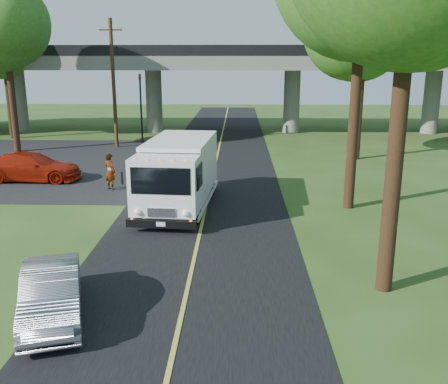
{
  "coord_description": "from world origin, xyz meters",
  "views": [
    {
      "loc": [
        1.4,
        -11.94,
        6.24
      ],
      "look_at": [
        0.89,
        5.45,
        1.6
      ],
      "focal_mm": 40.0,
      "sensor_mm": 36.0,
      "label": 1
    }
  ],
  "objects_px": {
    "tree_right_far": "(369,24)",
    "step_van": "(178,172)",
    "utility_pole": "(114,83)",
    "red_sedan": "(32,167)",
    "tree_left_far": "(4,43)",
    "silver_sedan": "(51,293)",
    "traffic_signal": "(141,101)",
    "pedestrian": "(110,172)",
    "tree_left_lot": "(7,33)"
  },
  "relations": [
    {
      "from": "tree_left_lot",
      "to": "tree_left_far",
      "type": "relative_size",
      "value": 1.06
    },
    {
      "from": "tree_right_far",
      "to": "red_sedan",
      "type": "xyz_separation_m",
      "value": [
        -18.72,
        -6.3,
        -7.56
      ]
    },
    {
      "from": "tree_left_lot",
      "to": "step_van",
      "type": "height_order",
      "value": "tree_left_lot"
    },
    {
      "from": "silver_sedan",
      "to": "utility_pole",
      "type": "bearing_deg",
      "value": 81.86
    },
    {
      "from": "silver_sedan",
      "to": "pedestrian",
      "type": "height_order",
      "value": "pedestrian"
    },
    {
      "from": "traffic_signal",
      "to": "pedestrian",
      "type": "relative_size",
      "value": 2.87
    },
    {
      "from": "tree_left_lot",
      "to": "utility_pole",
      "type": "bearing_deg",
      "value": 18.97
    },
    {
      "from": "traffic_signal",
      "to": "utility_pole",
      "type": "xyz_separation_m",
      "value": [
        -1.5,
        -2.0,
        1.4
      ]
    },
    {
      "from": "tree_right_far",
      "to": "tree_left_lot",
      "type": "xyz_separation_m",
      "value": [
        -23.0,
        2.0,
        -0.4
      ]
    },
    {
      "from": "traffic_signal",
      "to": "red_sedan",
      "type": "bearing_deg",
      "value": -105.74
    },
    {
      "from": "step_van",
      "to": "pedestrian",
      "type": "relative_size",
      "value": 3.96
    },
    {
      "from": "red_sedan",
      "to": "silver_sedan",
      "type": "height_order",
      "value": "red_sedan"
    },
    {
      "from": "tree_right_far",
      "to": "pedestrian",
      "type": "bearing_deg",
      "value": -149.96
    },
    {
      "from": "tree_right_far",
      "to": "step_van",
      "type": "bearing_deg",
      "value": -132.99
    },
    {
      "from": "step_van",
      "to": "pedestrian",
      "type": "height_order",
      "value": "step_van"
    },
    {
      "from": "tree_right_far",
      "to": "step_van",
      "type": "relative_size",
      "value": 1.53
    },
    {
      "from": "red_sedan",
      "to": "silver_sedan",
      "type": "distance_m",
      "value": 15.67
    },
    {
      "from": "tree_right_far",
      "to": "pedestrian",
      "type": "xyz_separation_m",
      "value": [
        -14.07,
        -8.14,
        -7.4
      ]
    },
    {
      "from": "traffic_signal",
      "to": "tree_right_far",
      "type": "distance_m",
      "value": 17.18
    },
    {
      "from": "utility_pole",
      "to": "silver_sedan",
      "type": "bearing_deg",
      "value": -80.17
    },
    {
      "from": "tree_left_lot",
      "to": "pedestrian",
      "type": "bearing_deg",
      "value": -48.62
    },
    {
      "from": "step_van",
      "to": "red_sedan",
      "type": "distance_m",
      "value": 9.68
    },
    {
      "from": "step_van",
      "to": "utility_pole",
      "type": "bearing_deg",
      "value": 116.99
    },
    {
      "from": "tree_left_lot",
      "to": "silver_sedan",
      "type": "xyz_separation_m",
      "value": [
        10.59,
        -22.65,
        -7.26
      ]
    },
    {
      "from": "silver_sedan",
      "to": "tree_left_far",
      "type": "bearing_deg",
      "value": 97.42
    },
    {
      "from": "tree_right_far",
      "to": "tree_left_far",
      "type": "distance_m",
      "value": 27.22
    },
    {
      "from": "silver_sedan",
      "to": "pedestrian",
      "type": "bearing_deg",
      "value": 79.61
    },
    {
      "from": "utility_pole",
      "to": "silver_sedan",
      "type": "xyz_separation_m",
      "value": [
        4.3,
        -24.81,
        -3.95
      ]
    },
    {
      "from": "tree_left_lot",
      "to": "red_sedan",
      "type": "relative_size",
      "value": 2.04
    },
    {
      "from": "tree_left_lot",
      "to": "step_van",
      "type": "distance_m",
      "value": 19.27
    },
    {
      "from": "red_sedan",
      "to": "pedestrian",
      "type": "bearing_deg",
      "value": -111.0
    },
    {
      "from": "silver_sedan",
      "to": "tree_left_lot",
      "type": "bearing_deg",
      "value": 97.1
    },
    {
      "from": "traffic_signal",
      "to": "utility_pole",
      "type": "height_order",
      "value": "utility_pole"
    },
    {
      "from": "tree_left_lot",
      "to": "step_van",
      "type": "relative_size",
      "value": 1.46
    },
    {
      "from": "traffic_signal",
      "to": "tree_left_far",
      "type": "relative_size",
      "value": 0.53
    },
    {
      "from": "utility_pole",
      "to": "red_sedan",
      "type": "height_order",
      "value": "utility_pole"
    },
    {
      "from": "traffic_signal",
      "to": "tree_left_far",
      "type": "distance_m",
      "value": 11.75
    },
    {
      "from": "tree_left_far",
      "to": "step_van",
      "type": "height_order",
      "value": "tree_left_far"
    },
    {
      "from": "tree_right_far",
      "to": "tree_left_lot",
      "type": "distance_m",
      "value": 23.09
    },
    {
      "from": "traffic_signal",
      "to": "step_van",
      "type": "xyz_separation_m",
      "value": [
        4.85,
        -17.27,
        -1.6
      ]
    },
    {
      "from": "traffic_signal",
      "to": "silver_sedan",
      "type": "bearing_deg",
      "value": -84.04
    },
    {
      "from": "traffic_signal",
      "to": "pedestrian",
      "type": "height_order",
      "value": "traffic_signal"
    },
    {
      "from": "tree_right_far",
      "to": "silver_sedan",
      "type": "bearing_deg",
      "value": -121.0
    },
    {
      "from": "tree_right_far",
      "to": "step_van",
      "type": "xyz_separation_m",
      "value": [
        -10.35,
        -11.1,
        -6.71
      ]
    },
    {
      "from": "tree_left_lot",
      "to": "pedestrian",
      "type": "height_order",
      "value": "tree_left_lot"
    },
    {
      "from": "pedestrian",
      "to": "traffic_signal",
      "type": "bearing_deg",
      "value": -50.47
    },
    {
      "from": "utility_pole",
      "to": "pedestrian",
      "type": "distance_m",
      "value": 13.11
    },
    {
      "from": "red_sedan",
      "to": "tree_left_far",
      "type": "bearing_deg",
      "value": 27.52
    },
    {
      "from": "tree_left_far",
      "to": "step_van",
      "type": "distance_m",
      "value": 25.38
    },
    {
      "from": "tree_right_far",
      "to": "tree_left_lot",
      "type": "bearing_deg",
      "value": 175.03
    }
  ]
}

